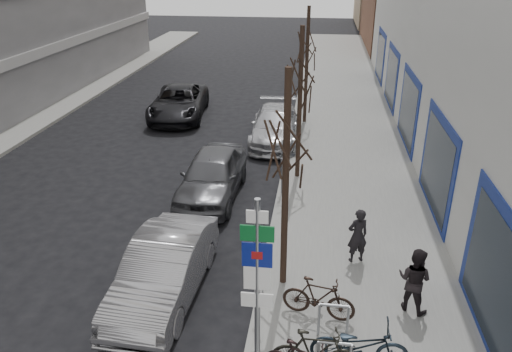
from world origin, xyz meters
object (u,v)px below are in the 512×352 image
(highway_sign_pole, at_px, (257,292))
(lane_car, at_px, (179,102))
(pedestrian_far, at_px, (414,279))
(parked_car_mid, at_px, (212,175))
(bike_far_inner, at_px, (319,298))
(bike_mid_curb, at_px, (360,342))
(meter_back, at_px, (292,122))
(parked_car_front, at_px, (164,270))
(bike_mid_inner, at_px, (316,352))
(tree_mid, at_px, (301,68))
(tree_near, at_px, (287,131))
(meter_front, at_px, (263,266))
(parked_car_back, at_px, (275,126))
(pedestrian_near, at_px, (358,236))
(meter_mid, at_px, (282,172))
(tree_far, at_px, (308,38))

(highway_sign_pole, xyz_separation_m, lane_car, (-6.14, 16.89, -1.70))
(pedestrian_far, bearing_deg, parked_car_mid, -12.63)
(bike_far_inner, height_order, parked_car_mid, parked_car_mid)
(lane_car, relative_size, pedestrian_far, 3.41)
(bike_mid_curb, xyz_separation_m, lane_car, (-8.04, 15.95, 0.02))
(meter_back, bearing_deg, highway_sign_pole, -88.98)
(parked_car_front, bearing_deg, highway_sign_pole, -44.37)
(meter_back, distance_m, bike_mid_inner, 13.47)
(pedestrian_far, bearing_deg, bike_mid_curb, 86.39)
(tree_mid, bearing_deg, bike_mid_inner, -84.82)
(bike_mid_curb, height_order, pedestrian_far, pedestrian_far)
(parked_car_front, xyz_separation_m, lane_car, (-3.54, 14.12, 0.01))
(tree_near, height_order, meter_front, tree_near)
(bike_far_inner, bearing_deg, meter_back, 17.88)
(bike_mid_curb, relative_size, bike_mid_inner, 1.10)
(parked_car_back, xyz_separation_m, pedestrian_far, (4.20, -11.09, 0.23))
(meter_front, height_order, parked_car_mid, parked_car_mid)
(bike_mid_inner, distance_m, parked_car_front, 4.24)
(tree_near, height_order, bike_mid_inner, tree_near)
(tree_mid, xyz_separation_m, bike_far_inner, (0.88, -7.70, -3.45))
(meter_front, xyz_separation_m, lane_car, (-5.89, 13.88, -0.16))
(highway_sign_pole, distance_m, bike_far_inner, 3.12)
(pedestrian_near, relative_size, pedestrian_far, 0.96)
(highway_sign_pole, distance_m, parked_car_mid, 8.84)
(bike_mid_inner, bearing_deg, pedestrian_near, -14.44)
(lane_car, distance_m, pedestrian_near, 14.70)
(meter_back, distance_m, pedestrian_far, 11.67)
(meter_mid, xyz_separation_m, meter_back, (0.00, 5.50, 0.00))
(bike_mid_inner, bearing_deg, lane_car, 23.04)
(parked_car_front, relative_size, pedestrian_near, 2.95)
(meter_front, height_order, bike_mid_curb, meter_front)
(highway_sign_pole, xyz_separation_m, bike_mid_curb, (1.90, 0.94, -1.72))
(meter_back, xyz_separation_m, lane_car, (-5.89, 2.88, -0.16))
(bike_far_inner, bearing_deg, meter_mid, 23.51)
(highway_sign_pole, bearing_deg, pedestrian_near, 66.45)
(bike_mid_curb, distance_m, lane_car, 17.86)
(tree_near, xyz_separation_m, bike_mid_curb, (1.70, -2.57, -3.37))
(tree_mid, xyz_separation_m, pedestrian_far, (3.00, -7.15, -3.15))
(highway_sign_pole, relative_size, pedestrian_near, 2.74)
(tree_far, bearing_deg, highway_sign_pole, -90.69)
(tree_mid, xyz_separation_m, parked_car_mid, (-2.80, -1.73, -3.32))
(pedestrian_far, bearing_deg, pedestrian_near, -27.16)
(parked_car_front, bearing_deg, lane_car, 106.50)
(tree_mid, xyz_separation_m, pedestrian_near, (1.84, -5.33, -3.19))
(meter_mid, relative_size, pedestrian_near, 0.83)
(tree_far, height_order, pedestrian_near, tree_far)
(pedestrian_near, bearing_deg, parked_car_back, -93.51)
(highway_sign_pole, distance_m, tree_mid, 10.15)
(tree_mid, bearing_deg, highway_sign_pole, -91.14)
(meter_back, distance_m, pedestrian_near, 9.61)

